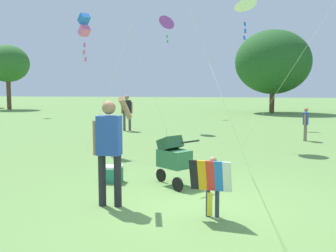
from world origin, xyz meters
name	(u,v)px	position (x,y,z in m)	size (l,w,h in m)	color
ground_plane	(192,207)	(0.00, 0.00, 0.00)	(120.00, 120.00, 0.00)	#668E47
treeline_distant	(237,65)	(1.38, 24.42, 3.57)	(47.46, 7.11, 6.08)	brown
child_with_butterfly_kite	(212,181)	(0.35, -0.51, 0.59)	(0.66, 0.40, 0.95)	#33384C
person_adult_flyer	(109,143)	(-1.39, -0.15, 1.08)	(0.59, 0.54, 1.88)	#232328
stroller	(174,156)	(-0.50, 1.38, 0.61)	(1.02, 0.92, 1.03)	black
kite_orange_delta	(166,23)	(-2.17, 11.46, 4.84)	(1.65, 3.76, 5.17)	purple
kite_green_novelty	(246,6)	(1.15, 7.06, 4.65)	(2.83, 3.45, 4.88)	white
kite_blue_high	(84,26)	(-3.83, 5.44, 3.89)	(2.06, 1.55, 4.27)	blue
person_red_shirt	(127,110)	(-3.85, 10.70, 0.95)	(0.49, 0.33, 1.61)	#4C4C51
person_sitting_far	(306,121)	(3.47, 8.53, 0.72)	(0.24, 0.37, 1.23)	#7F705B
cooler_box	(111,174)	(-1.84, 1.45, 0.18)	(0.45, 0.33, 0.35)	#288466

